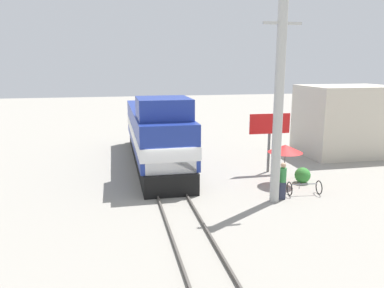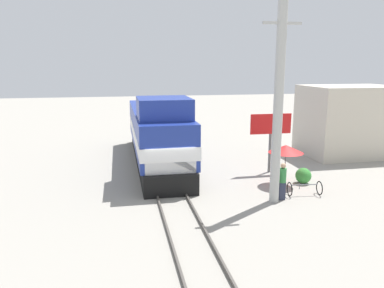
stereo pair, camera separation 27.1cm
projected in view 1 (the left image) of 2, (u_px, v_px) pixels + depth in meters
ground_plane at (168, 189)px, 19.66m from camera, size 120.00×120.00×0.00m
rail_near at (155, 189)px, 19.50m from camera, size 0.08×41.56×0.15m
rail_far at (182, 187)px, 19.79m from camera, size 0.08×41.56×0.15m
locomotive at (156, 135)px, 24.37m from camera, size 3.05×14.17×4.68m
utility_pole at (279, 103)px, 17.05m from camera, size 1.80×0.44×9.32m
vendor_umbrella at (285, 149)px, 20.19m from camera, size 1.87×1.87×2.20m
billboard_sign at (270, 127)px, 22.36m from camera, size 2.54×0.12×3.58m
shrub_cluster at (303, 175)px, 20.70m from camera, size 0.87×0.87×0.87m
person_bystander at (283, 179)px, 18.04m from camera, size 0.34×0.34×1.84m
bicycle at (304, 188)px, 18.78m from camera, size 1.66×0.85×0.71m
building_block_distant at (346, 120)px, 27.07m from camera, size 6.32×4.67×4.96m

